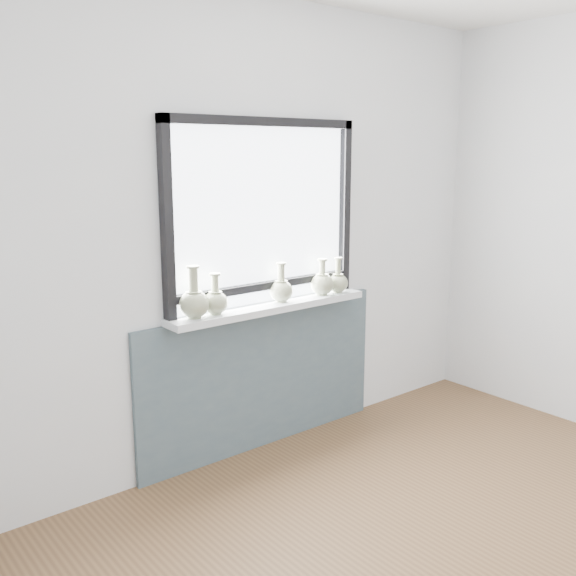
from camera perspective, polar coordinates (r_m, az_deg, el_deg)
back_wall at (r=3.72m, az=-2.53°, el=4.87°), size 3.60×0.02×2.60m
apron_panel at (r=3.90m, az=-2.14°, el=-7.95°), size 1.70×0.03×0.86m
windowsill at (r=3.72m, az=-1.55°, el=-1.71°), size 1.32×0.18×0.04m
window at (r=3.68m, az=-2.20°, el=7.00°), size 1.30×0.06×1.05m
vase_a at (r=3.41m, az=-8.36°, el=-1.20°), size 0.16×0.16×0.28m
vase_b at (r=3.48m, az=-6.47°, el=-1.14°), size 0.14×0.14×0.23m
vase_c at (r=3.75m, az=-0.61°, el=-0.10°), size 0.14×0.14×0.23m
vase_d at (r=3.94m, az=3.06°, el=0.46°), size 0.14×0.14×0.22m
vase_e at (r=4.02m, az=4.46°, el=0.57°), size 0.13×0.13×0.22m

